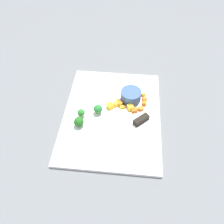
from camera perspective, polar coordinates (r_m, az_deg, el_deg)
name	(u,v)px	position (r m, az deg, el deg)	size (l,w,h in m)	color
ground_plane	(112,116)	(0.81, 0.00, -1.00)	(4.00, 4.00, 0.00)	slate
cutting_board	(112,115)	(0.80, 0.00, -0.73)	(0.44, 0.34, 0.01)	white
prep_bowl	(131,96)	(0.83, 4.77, 4.12)	(0.07, 0.07, 0.04)	#385685
chef_knife	(127,129)	(0.75, 3.78, -4.34)	(0.21, 0.23, 0.02)	silver
carrot_dice_0	(118,101)	(0.83, 1.45, 2.76)	(0.01, 0.01, 0.01)	orange
carrot_dice_1	(144,103)	(0.83, 8.13, 2.19)	(0.01, 0.01, 0.01)	orange
carrot_dice_2	(120,104)	(0.82, 2.13, 2.04)	(0.02, 0.01, 0.02)	orange
carrot_dice_3	(143,95)	(0.86, 7.87, 4.34)	(0.01, 0.01, 0.01)	orange
carrot_dice_4	(144,99)	(0.84, 8.18, 3.17)	(0.01, 0.01, 0.01)	orange
carrot_dice_5	(134,110)	(0.80, 5.68, 0.45)	(0.01, 0.02, 0.01)	orange
carrot_dice_6	(141,109)	(0.81, 7.31, 0.85)	(0.02, 0.01, 0.01)	orange
carrot_dice_7	(138,109)	(0.81, 6.46, 0.75)	(0.01, 0.01, 0.01)	orange
carrot_dice_8	(124,107)	(0.81, 2.94, 1.27)	(0.01, 0.01, 0.01)	orange
carrot_dice_9	(138,90)	(0.87, 6.61, 5.56)	(0.02, 0.01, 0.01)	orange
pepper_dice_0	(121,107)	(0.81, 2.39, 1.29)	(0.01, 0.01, 0.01)	yellow
pepper_dice_1	(110,106)	(0.81, -0.49, 1.57)	(0.02, 0.02, 0.02)	yellow
pepper_dice_2	(130,107)	(0.81, 4.64, 1.16)	(0.02, 0.02, 0.02)	yellow
pepper_dice_3	(116,104)	(0.82, 1.06, 2.05)	(0.02, 0.02, 0.01)	yellow
pepper_dice_4	(134,111)	(0.80, 5.47, 0.38)	(0.01, 0.01, 0.01)	yellow
broccoli_floret_0	(79,122)	(0.76, -8.35, -2.49)	(0.03, 0.03, 0.04)	#95C157
broccoli_floret_1	(81,113)	(0.78, -7.78, -0.17)	(0.03, 0.03, 0.03)	#96B25B
broccoli_floret_2	(98,109)	(0.79, -3.55, 0.79)	(0.03, 0.03, 0.04)	#8EAC61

